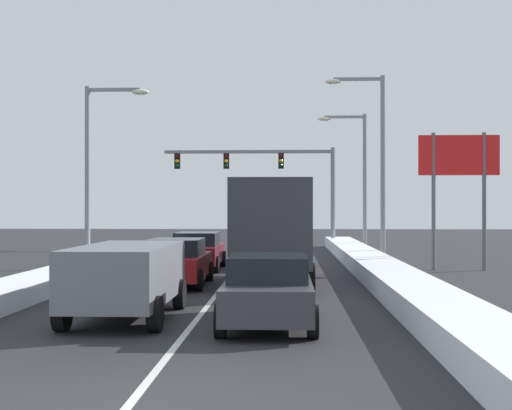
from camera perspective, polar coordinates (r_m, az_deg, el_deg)
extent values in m
plane|color=#28282B|center=(23.85, -2.52, -6.25)|extent=(120.00, 120.00, 0.00)
cube|color=silver|center=(27.48, -1.87, -5.43)|extent=(0.14, 40.31, 0.01)
cube|color=white|center=(27.58, 9.22, -4.78)|extent=(1.58, 40.31, 0.61)
cube|color=white|center=(28.35, -12.65, -4.74)|extent=(1.60, 40.31, 0.52)
cube|color=#38383D|center=(15.87, 0.97, -7.05)|extent=(1.82, 4.50, 0.70)
cube|color=black|center=(15.66, 0.96, -4.92)|extent=(1.64, 2.20, 0.55)
cube|color=red|center=(13.71, -2.17, -7.64)|extent=(0.24, 0.08, 0.14)
cube|color=red|center=(13.67, 3.67, -7.66)|extent=(0.24, 0.08, 0.14)
cylinder|color=black|center=(17.49, -1.85, -7.40)|extent=(0.22, 0.66, 0.66)
cylinder|color=black|center=(17.45, 4.04, -7.42)|extent=(0.22, 0.66, 0.66)
cylinder|color=black|center=(14.43, -2.76, -8.95)|extent=(0.22, 0.66, 0.66)
cylinder|color=black|center=(14.38, 4.41, -8.98)|extent=(0.22, 0.66, 0.66)
cube|color=navy|center=(26.32, 1.38, -2.27)|extent=(2.35, 2.20, 2.00)
cube|color=#333338|center=(22.71, 1.23, -1.35)|extent=(2.35, 5.00, 2.60)
cylinder|color=black|center=(26.73, -1.03, -4.60)|extent=(0.28, 0.92, 0.92)
cylinder|color=black|center=(26.69, 3.82, -4.60)|extent=(0.28, 0.92, 0.92)
cylinder|color=black|center=(21.36, -1.88, -5.72)|extent=(0.28, 0.92, 0.92)
cylinder|color=black|center=(21.31, 4.19, -5.74)|extent=(0.28, 0.92, 0.92)
cube|color=black|center=(31.06, 1.50, -3.66)|extent=(1.82, 4.50, 0.70)
cube|color=black|center=(30.88, 1.49, -2.56)|extent=(1.64, 2.20, 0.55)
cube|color=red|center=(28.87, 0.06, -3.69)|extent=(0.24, 0.08, 0.14)
cube|color=red|center=(28.85, 2.81, -3.69)|extent=(0.24, 0.08, 0.14)
cylinder|color=black|center=(32.65, -0.03, -4.02)|extent=(0.22, 0.66, 0.66)
cylinder|color=black|center=(32.62, 3.11, -4.02)|extent=(0.22, 0.66, 0.66)
cylinder|color=black|center=(29.56, -0.28, -4.42)|extent=(0.22, 0.66, 0.66)
cylinder|color=black|center=(29.53, 3.19, -4.43)|extent=(0.22, 0.66, 0.66)
cube|color=slate|center=(16.96, -9.97, -5.19)|extent=(1.95, 4.90, 1.25)
cube|color=black|center=(14.60, -12.00, -4.93)|extent=(1.56, 0.06, 0.55)
cube|color=red|center=(14.86, -14.92, -6.30)|extent=(0.20, 0.08, 0.28)
cube|color=red|center=(14.47, -8.98, -6.47)|extent=(0.20, 0.08, 0.28)
cylinder|color=black|center=(18.89, -11.71, -6.73)|extent=(0.25, 0.74, 0.74)
cylinder|color=black|center=(18.53, -5.93, -6.87)|extent=(0.25, 0.74, 0.74)
cylinder|color=black|center=(15.64, -14.77, -8.11)|extent=(0.25, 0.74, 0.74)
cylinder|color=black|center=(15.20, -7.80, -8.35)|extent=(0.25, 0.74, 0.74)
cube|color=maroon|center=(23.98, -6.13, -4.70)|extent=(1.82, 4.50, 0.70)
cube|color=black|center=(23.79, -6.18, -3.28)|extent=(1.64, 2.20, 0.55)
cube|color=red|center=(21.92, -8.78, -4.82)|extent=(0.24, 0.08, 0.14)
cube|color=red|center=(21.70, -5.18, -4.87)|extent=(0.24, 0.08, 0.14)
cylinder|color=black|center=(25.67, -7.59, -5.07)|extent=(0.22, 0.66, 0.66)
cylinder|color=black|center=(25.42, -3.62, -5.12)|extent=(0.22, 0.66, 0.66)
cylinder|color=black|center=(22.63, -8.95, -5.74)|extent=(0.22, 0.66, 0.66)
cylinder|color=black|center=(22.36, -4.45, -5.81)|extent=(0.22, 0.66, 0.66)
cube|color=maroon|center=(29.89, -4.53, -3.80)|extent=(1.82, 4.50, 0.70)
cube|color=black|center=(29.71, -4.56, -2.65)|extent=(1.64, 2.20, 0.55)
cube|color=red|center=(27.80, -6.49, -3.83)|extent=(0.24, 0.08, 0.14)
cube|color=red|center=(27.62, -3.65, -3.85)|extent=(0.24, 0.08, 0.14)
cylinder|color=black|center=(31.56, -5.80, -4.15)|extent=(0.22, 0.66, 0.66)
cylinder|color=black|center=(31.36, -2.57, -4.18)|extent=(0.22, 0.66, 0.66)
cylinder|color=black|center=(28.50, -6.69, -4.58)|extent=(0.22, 0.66, 0.66)
cylinder|color=black|center=(28.28, -3.11, -4.62)|extent=(0.22, 0.66, 0.66)
cylinder|color=slate|center=(45.71, 5.97, 0.57)|extent=(0.28, 0.28, 6.20)
cube|color=slate|center=(45.80, -0.59, 4.14)|extent=(10.46, 0.20, 0.20)
cube|color=black|center=(45.71, 1.95, 3.42)|extent=(0.34, 0.34, 0.95)
sphere|color=#4C0A0A|center=(45.54, 1.95, 3.80)|extent=(0.22, 0.22, 0.22)
sphere|color=#F2AD14|center=(45.52, 1.95, 3.44)|extent=(0.22, 0.22, 0.22)
sphere|color=#0C3819|center=(45.50, 1.95, 3.08)|extent=(0.22, 0.22, 0.22)
cube|color=black|center=(45.86, -2.31, 3.41)|extent=(0.34, 0.34, 0.95)
sphere|color=#4C0A0A|center=(45.69, -2.33, 3.78)|extent=(0.22, 0.22, 0.22)
sphere|color=#F2AD14|center=(45.67, -2.33, 3.43)|extent=(0.22, 0.22, 0.22)
sphere|color=#0C3819|center=(45.65, -2.33, 3.07)|extent=(0.22, 0.22, 0.22)
cube|color=black|center=(46.20, -6.10, 3.39)|extent=(0.34, 0.34, 0.95)
sphere|color=#4C0A0A|center=(46.04, -6.13, 3.75)|extent=(0.22, 0.22, 0.22)
sphere|color=#F2AD14|center=(46.02, -6.13, 3.40)|extent=(0.22, 0.22, 0.22)
sphere|color=#0C3819|center=(46.00, -6.13, 3.05)|extent=(0.22, 0.22, 0.22)
cylinder|color=gray|center=(33.11, 9.79, 2.70)|extent=(0.22, 0.22, 8.35)
cube|color=gray|center=(33.43, 7.89, 9.62)|extent=(2.20, 0.14, 0.14)
ellipsoid|color=#EAE5C6|center=(33.32, 5.98, 9.48)|extent=(0.70, 0.36, 0.24)
cylinder|color=gray|center=(40.37, 8.41, 1.63)|extent=(0.22, 0.22, 7.57)
cube|color=gray|center=(40.54, 6.86, 6.78)|extent=(2.20, 0.14, 0.14)
ellipsoid|color=#EAE5C6|center=(40.46, 5.29, 6.65)|extent=(0.70, 0.36, 0.24)
cylinder|color=gray|center=(31.25, -12.90, 2.11)|extent=(0.22, 0.22, 7.52)
cube|color=gray|center=(31.33, -10.93, 8.74)|extent=(2.20, 0.14, 0.14)
ellipsoid|color=#EAE5C6|center=(31.09, -8.93, 8.63)|extent=(0.70, 0.36, 0.24)
cylinder|color=#59595B|center=(30.27, 13.57, 0.27)|extent=(0.16, 0.16, 5.50)
cylinder|color=#59595B|center=(30.72, 17.23, 0.26)|extent=(0.16, 0.16, 5.50)
cube|color=red|center=(30.55, 15.41, 3.74)|extent=(3.20, 0.12, 1.60)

